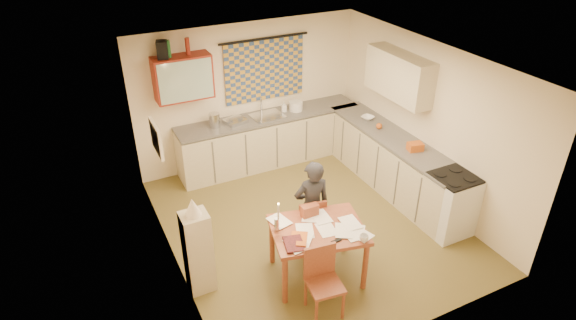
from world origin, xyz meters
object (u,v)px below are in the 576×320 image
person (312,207)px  shelf_stand (198,252)px  stove (449,204)px  dining_table (317,251)px  chair_far (309,231)px  counter_back (270,140)px  counter_right (392,163)px

person → shelf_stand: person is taller
stove → dining_table: bearing=179.0°
shelf_stand → person: bearing=2.2°
stove → person: size_ratio=0.67×
chair_far → shelf_stand: shelf_stand is taller
shelf_stand → counter_back: bearing=49.9°
shelf_stand → counter_right: bearing=13.5°
stove → shelf_stand: (-3.54, 0.49, 0.10)m
person → stove: bearing=172.2°
person → counter_right: bearing=-149.9°
dining_table → counter_back: bearing=89.6°
counter_back → counter_right: (1.45, -1.64, -0.00)m
person → counter_back: bearing=-93.4°
counter_back → person: 2.48m
counter_back → counter_right: bearing=-48.5°
counter_back → stove: (1.45, -2.97, 0.01)m
dining_table → shelf_stand: shelf_stand is taller
counter_right → stove: 1.34m
counter_back → shelf_stand: 3.25m
dining_table → person: person is taller
counter_right → person: (-1.94, -0.79, 0.23)m
counter_back → dining_table: counter_back is taller
stove → dining_table: (-2.14, 0.04, -0.08)m
chair_far → shelf_stand: bearing=14.4°
chair_far → counter_right: bearing=-147.9°
stove → chair_far: stove is taller
dining_table → shelf_stand: size_ratio=1.16×
dining_table → person: 0.63m
counter_back → stove: size_ratio=3.57×
stove → person: bearing=164.2°
counter_back → stove: 3.31m
person → shelf_stand: bearing=10.3°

